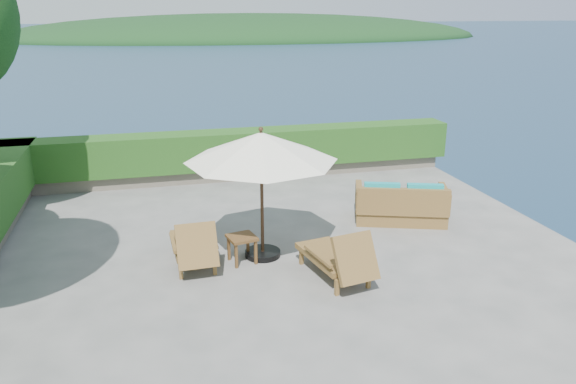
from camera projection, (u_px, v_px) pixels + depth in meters
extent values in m
plane|color=gray|center=(283.00, 261.00, 10.61)|extent=(12.00, 12.00, 0.00)
cube|color=#554D43|center=(283.00, 332.00, 11.10)|extent=(12.00, 12.00, 3.00)
ellipsoid|color=black|center=(250.00, 38.00, 146.31)|extent=(126.00, 57.60, 12.60)
cube|color=gray|center=(236.00, 172.00, 15.72)|extent=(12.00, 0.60, 0.36)
cube|color=#1B4614|center=(235.00, 149.00, 15.51)|extent=(12.40, 0.90, 1.00)
cylinder|color=black|center=(263.00, 253.00, 10.82)|extent=(0.77, 0.77, 0.11)
cylinder|color=#322012|center=(262.00, 196.00, 10.45)|extent=(0.07, 0.07, 2.44)
cone|color=white|center=(261.00, 147.00, 10.16)|extent=(3.19, 3.19, 0.54)
sphere|color=#322012|center=(261.00, 129.00, 10.06)|extent=(0.10, 0.10, 0.09)
cube|color=olive|center=(181.00, 272.00, 9.87)|extent=(0.07, 0.07, 0.28)
cube|color=olive|center=(215.00, 268.00, 10.03)|extent=(0.07, 0.07, 0.28)
cube|color=olive|center=(174.00, 244.00, 11.05)|extent=(0.07, 0.07, 0.28)
cube|color=olive|center=(204.00, 240.00, 11.21)|extent=(0.07, 0.07, 0.28)
cube|color=olive|center=(192.00, 244.00, 10.58)|extent=(0.76, 1.42, 0.10)
cube|color=olive|center=(197.00, 246.00, 9.75)|extent=(0.72, 0.48, 0.75)
cube|color=olive|center=(173.00, 243.00, 10.24)|extent=(0.10, 0.91, 0.05)
cube|color=olive|center=(213.00, 238.00, 10.43)|extent=(0.10, 0.91, 0.05)
cube|color=olive|center=(337.00, 288.00, 9.31)|extent=(0.08, 0.08, 0.29)
cube|color=olive|center=(368.00, 280.00, 9.56)|extent=(0.08, 0.08, 0.29)
cube|color=olive|center=(301.00, 257.00, 10.45)|extent=(0.08, 0.08, 0.29)
cube|color=olive|center=(330.00, 251.00, 10.70)|extent=(0.08, 0.08, 0.29)
cube|color=olive|center=(331.00, 256.00, 10.04)|extent=(0.99, 1.55, 0.10)
cube|color=olive|center=(356.00, 258.00, 9.23)|extent=(0.80, 0.60, 0.77)
cube|color=olive|center=(318.00, 256.00, 9.65)|extent=(0.24, 0.93, 0.06)
cube|color=olive|center=(355.00, 249.00, 9.95)|extent=(0.24, 0.93, 0.06)
cube|color=brown|center=(236.00, 256.00, 10.26)|extent=(0.06, 0.06, 0.47)
cube|color=brown|center=(256.00, 252.00, 10.42)|extent=(0.06, 0.06, 0.47)
cube|color=brown|center=(229.00, 249.00, 10.59)|extent=(0.06, 0.06, 0.47)
cube|color=brown|center=(248.00, 245.00, 10.75)|extent=(0.06, 0.06, 0.47)
cube|color=brown|center=(242.00, 238.00, 10.42)|extent=(0.59, 0.59, 0.05)
cube|color=olive|center=(400.00, 211.00, 12.57)|extent=(2.18, 1.58, 0.44)
cube|color=olive|center=(403.00, 202.00, 12.02)|extent=(1.90, 0.80, 0.60)
cube|color=olive|center=(359.00, 196.00, 12.56)|extent=(0.45, 0.97, 0.49)
cube|color=olive|center=(444.00, 199.00, 12.39)|extent=(0.45, 0.97, 0.49)
cube|color=teal|center=(380.00, 197.00, 12.57)|extent=(1.06, 1.02, 0.20)
cube|color=teal|center=(422.00, 198.00, 12.49)|extent=(1.06, 1.02, 0.20)
cube|color=teal|center=(382.00, 192.00, 12.11)|extent=(0.77, 0.40, 0.39)
cube|color=teal|center=(425.00, 193.00, 12.03)|extent=(0.77, 0.40, 0.39)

